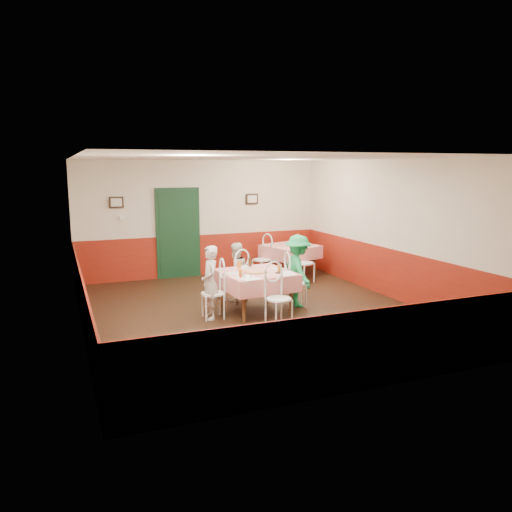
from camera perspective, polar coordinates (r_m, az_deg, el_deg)
name	(u,v)px	position (r m, az deg, el deg)	size (l,w,h in m)	color
floor	(255,312)	(9.24, -0.12, -6.46)	(7.00, 7.00, 0.00)	black
ceiling	(255,158)	(8.85, -0.13, 11.17)	(7.00, 7.00, 0.00)	white
back_wall	(202,219)	(12.24, -6.24, 4.27)	(6.00, 0.10, 2.80)	beige
front_wall	(368,277)	(5.89, 12.64, -2.30)	(6.00, 0.10, 2.80)	beige
left_wall	(78,247)	(8.32, -19.69, 0.96)	(0.10, 7.00, 2.80)	beige
right_wall	(393,229)	(10.42, 15.40, 2.95)	(0.10, 7.00, 2.80)	beige
wainscot_back	(202,255)	(12.35, -6.14, 0.11)	(6.00, 0.03, 1.00)	maroon
wainscot_front	(364,350)	(6.15, 12.23, -10.49)	(6.00, 0.03, 1.00)	maroon
wainscot_left	(82,302)	(8.50, -19.23, -5.03)	(0.03, 7.00, 1.00)	maroon
wainscot_right	(390,273)	(10.56, 15.10, -1.91)	(0.03, 7.00, 1.00)	maroon
door	(178,234)	(12.08, -8.88, 2.46)	(0.96, 0.06, 2.10)	black
picture_left	(116,202)	(11.77, -15.67, 5.92)	(0.32, 0.03, 0.26)	black
picture_right	(252,199)	(12.56, -0.46, 6.55)	(0.32, 0.03, 0.26)	black
thermostat	(122,218)	(11.81, -15.11, 4.26)	(0.10, 0.03, 0.10)	white
main_table	(256,292)	(9.18, 0.00, -4.15)	(1.22, 1.22, 0.77)	red
second_table	(290,261)	(12.24, 3.93, -0.54)	(1.12, 1.12, 0.77)	red
chair_left	(213,293)	(8.82, -4.94, -4.28)	(0.42, 0.42, 0.90)	white
chair_right	(296,283)	(9.56, 4.55, -3.13)	(0.42, 0.42, 0.90)	white
chair_far	(237,279)	(9.90, -2.23, -2.64)	(0.42, 0.42, 0.90)	white
chair_near	(279,299)	(8.43, 2.63, -4.93)	(0.42, 0.42, 0.90)	white
chair_second_a	(262,260)	(11.92, 0.69, -0.44)	(0.42, 0.42, 0.90)	white
chair_second_b	(304,263)	(11.57, 5.56, -0.82)	(0.42, 0.42, 0.90)	white
pizza	(256,272)	(9.03, -0.02, -1.79)	(0.41, 0.41, 0.03)	#B74723
plate_left	(234,274)	(8.91, -2.57, -2.01)	(0.25, 0.25, 0.01)	white
plate_right	(277,269)	(9.30, 2.38, -1.49)	(0.25, 0.25, 0.01)	white
plate_far	(244,267)	(9.46, -1.35, -1.28)	(0.25, 0.25, 0.01)	white
glass_a	(241,273)	(8.68, -1.77, -1.96)	(0.07, 0.07, 0.13)	#BF7219
glass_b	(279,268)	(9.04, 2.70, -1.41)	(0.08, 0.08, 0.15)	#BF7219
glass_c	(239,265)	(9.38, -1.92, -1.01)	(0.07, 0.07, 0.14)	#BF7219
beer_bottle	(250,261)	(9.48, -0.70, -0.63)	(0.06, 0.06, 0.22)	#381C0A
shaker_a	(244,276)	(8.54, -1.43, -2.28)	(0.04, 0.04, 0.09)	silver
shaker_b	(251,276)	(8.55, -0.63, -2.26)	(0.04, 0.04, 0.09)	silver
shaker_c	(240,275)	(8.58, -1.79, -2.23)	(0.04, 0.04, 0.09)	#B23319
menu_left	(248,278)	(8.57, -0.90, -2.52)	(0.30, 0.40, 0.00)	white
menu_right	(286,273)	(8.96, 3.40, -1.98)	(0.30, 0.40, 0.00)	white
wallet	(279,273)	(8.96, 2.66, -1.92)	(0.11, 0.09, 0.02)	black
diner_left	(210,283)	(8.75, -5.27, -3.05)	(0.47, 0.31, 1.30)	gray
diner_far	(236,272)	(9.92, -2.36, -1.83)	(0.57, 0.44, 1.17)	gray
diner_right	(298,271)	(9.54, 4.83, -1.70)	(0.89, 0.51, 1.38)	gray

